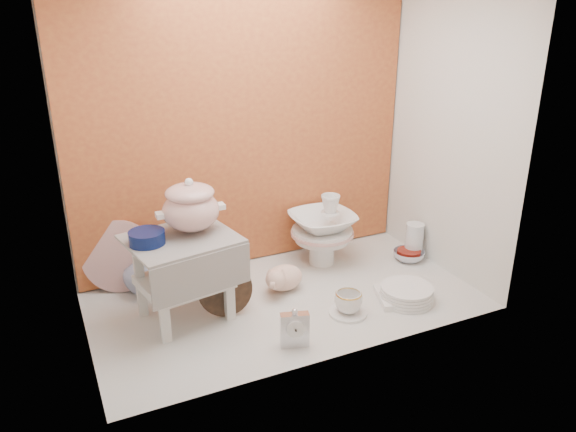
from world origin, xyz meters
name	(u,v)px	position (x,y,z in m)	size (l,w,h in m)	color
ground	(286,300)	(0.00, 0.00, 0.00)	(1.80, 1.80, 0.00)	silver
niche_shell	(269,98)	(0.00, 0.18, 0.93)	(1.86, 1.03, 1.53)	#C16730
step_stool	(184,278)	(-0.47, 0.06, 0.19)	(0.45, 0.38, 0.39)	silver
soup_tureen	(190,205)	(-0.41, 0.10, 0.51)	(0.29, 0.29, 0.25)	white
cobalt_bowl	(147,237)	(-0.61, 0.05, 0.42)	(0.15, 0.15, 0.06)	#091546
floral_platter	(119,256)	(-0.69, 0.44, 0.18)	(0.36, 0.10, 0.35)	silver
blue_white_vase	(145,270)	(-0.59, 0.37, 0.11)	(0.21, 0.21, 0.22)	white
lacquer_tray	(225,289)	(-0.30, 0.01, 0.12)	(0.25, 0.08, 0.25)	black
mantel_clock	(295,328)	(-0.13, -0.36, 0.09)	(0.12, 0.04, 0.17)	silver
plush_pig	(284,277)	(0.03, 0.09, 0.07)	(0.24, 0.17, 0.14)	beige
teacup_saucer	(348,313)	(0.20, -0.24, 0.01)	(0.17, 0.17, 0.01)	white
gold_rim_teacup	(348,302)	(0.20, -0.24, 0.06)	(0.12, 0.12, 0.10)	white
lattice_dish	(401,297)	(0.50, -0.23, 0.02)	(0.21, 0.21, 0.03)	white
dinner_plate_stack	(407,293)	(0.52, -0.25, 0.04)	(0.26, 0.26, 0.07)	white
crystal_bowl	(409,255)	(0.79, 0.11, 0.03)	(0.17, 0.17, 0.05)	silver
clear_glass_vase	(414,241)	(0.84, 0.13, 0.10)	(0.10, 0.10, 0.20)	silver
porcelain_tower	(322,230)	(0.34, 0.28, 0.19)	(0.34, 0.34, 0.39)	white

